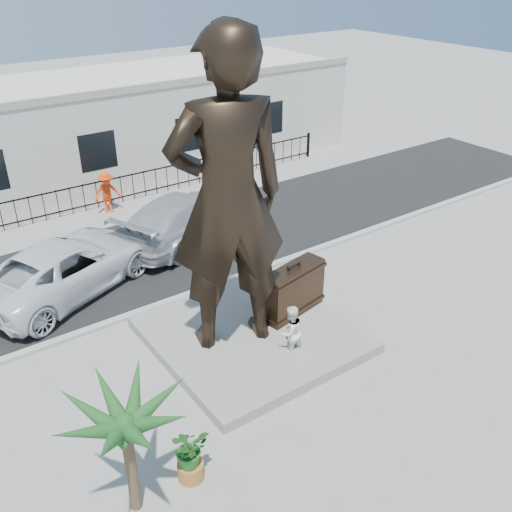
{
  "coord_description": "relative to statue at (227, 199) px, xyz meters",
  "views": [
    {
      "loc": [
        -7.95,
        -9.22,
        9.79
      ],
      "look_at": [
        0.0,
        2.0,
        2.3
      ],
      "focal_mm": 40.0,
      "sensor_mm": 36.0,
      "label": 1
    }
  ],
  "objects": [
    {
      "name": "plinth",
      "position": [
        0.63,
        -0.12,
        -4.26
      ],
      "size": [
        5.2,
        5.2,
        0.3
      ],
      "primitive_type": "cube",
      "color": "gray",
      "rests_on": "ground"
    },
    {
      "name": "curb",
      "position": [
        1.13,
        2.88,
        -4.35
      ],
      "size": [
        40.0,
        0.25,
        0.12
      ],
      "primitive_type": "cube",
      "color": "#A5A399",
      "rests_on": "ground"
    },
    {
      "name": "car_silver",
      "position": [
        2.22,
        6.54,
        -3.52
      ],
      "size": [
        6.58,
        4.68,
        1.77
      ],
      "primitive_type": "imported",
      "rotation": [
        0.0,
        0.0,
        1.98
      ],
      "color": "#AEB0B3",
      "rests_on": "street"
    },
    {
      "name": "worker",
      "position": [
        0.79,
        10.5,
        -3.53
      ],
      "size": [
        1.12,
        0.65,
        1.73
      ],
      "primitive_type": "imported",
      "rotation": [
        0.0,
        0.0,
        -0.01
      ],
      "color": "#FB3B0D",
      "rests_on": "far_sidewalk"
    },
    {
      "name": "suitcase",
      "position": [
        2.17,
        -0.01,
        -3.38
      ],
      "size": [
        2.17,
        1.06,
        1.47
      ],
      "primitive_type": "cube",
      "rotation": [
        0.0,
        0.0,
        0.2
      ],
      "color": "#352316",
      "rests_on": "plinth"
    },
    {
      "name": "palm_tree",
      "position": [
        -4.39,
        -3.29,
        -4.41
      ],
      "size": [
        1.8,
        1.8,
        3.2
      ],
      "primitive_type": null,
      "color": "#1B4A1B",
      "rests_on": "ground"
    },
    {
      "name": "statue",
      "position": [
        0.0,
        0.0,
        0.0
      ],
      "size": [
        3.41,
        2.69,
        8.23
      ],
      "primitive_type": "imported",
      "rotation": [
        0.0,
        0.0,
        2.88
      ],
      "color": "black",
      "rests_on": "plinth"
    },
    {
      "name": "far_sidewalk",
      "position": [
        1.13,
        10.38,
        -4.4
      ],
      "size": [
        40.0,
        2.5,
        0.02
      ],
      "primitive_type": "cube",
      "color": "#9E9991",
      "rests_on": "ground"
    },
    {
      "name": "street",
      "position": [
        1.13,
        6.38,
        -4.41
      ],
      "size": [
        40.0,
        7.0,
        0.01
      ],
      "primitive_type": "cube",
      "color": "black",
      "rests_on": "ground"
    },
    {
      "name": "fence",
      "position": [
        1.13,
        11.18,
        -3.81
      ],
      "size": [
        22.0,
        0.1,
        1.2
      ],
      "primitive_type": "cube",
      "color": "black",
      "rests_on": "ground"
    },
    {
      "name": "planter",
      "position": [
        -3.15,
        -3.3,
        -4.21
      ],
      "size": [
        0.56,
        0.56,
        0.4
      ],
      "primitive_type": "cylinder",
      "color": "#AC6C2D",
      "rests_on": "ground"
    },
    {
      "name": "tourist",
      "position": [
        1.06,
        -1.31,
        -3.64
      ],
      "size": [
        0.76,
        0.59,
        1.55
      ],
      "primitive_type": "imported",
      "rotation": [
        0.0,
        0.0,
        3.15
      ],
      "color": "white",
      "rests_on": "ground"
    },
    {
      "name": "shrub",
      "position": [
        -3.15,
        -3.3,
        -3.58
      ],
      "size": [
        0.86,
        0.77,
        0.86
      ],
      "primitive_type": "imported",
      "rotation": [
        0.0,
        0.0,
        0.13
      ],
      "color": "#276A22",
      "rests_on": "planter"
    },
    {
      "name": "ground",
      "position": [
        1.13,
        -1.62,
        -4.41
      ],
      "size": [
        100.0,
        100.0,
        0.0
      ],
      "primitive_type": "plane",
      "color": "#9E9991",
      "rests_on": "ground"
    },
    {
      "name": "building",
      "position": [
        1.13,
        15.38,
        -2.21
      ],
      "size": [
        28.0,
        7.0,
        4.4
      ],
      "primitive_type": "cube",
      "color": "silver",
      "rests_on": "ground"
    },
    {
      "name": "car_white",
      "position": [
        -2.66,
        5.47,
        -3.55
      ],
      "size": [
        6.77,
        5.02,
        1.71
      ],
      "primitive_type": "imported",
      "rotation": [
        0.0,
        0.0,
        1.97
      ],
      "color": "white",
      "rests_on": "street"
    }
  ]
}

